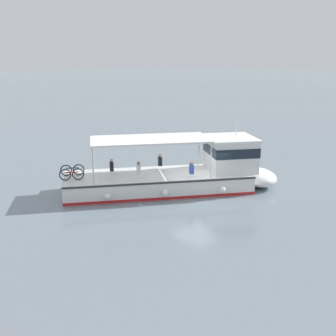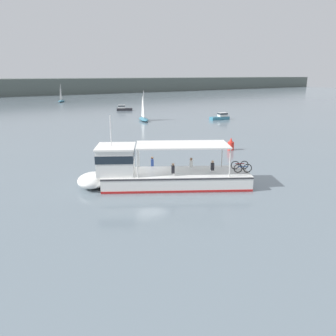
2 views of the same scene
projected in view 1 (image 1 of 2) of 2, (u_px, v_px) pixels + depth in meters
The scene contains 2 objects.
ground_plane at pixel (199, 195), 23.37m from camera, with size 400.00×400.00×0.00m, color slate.
ferry_main at pixel (185, 173), 24.01m from camera, with size 12.39×9.40×5.32m.
Camera 1 is at (16.27, 15.05, 7.78)m, focal length 43.29 mm.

